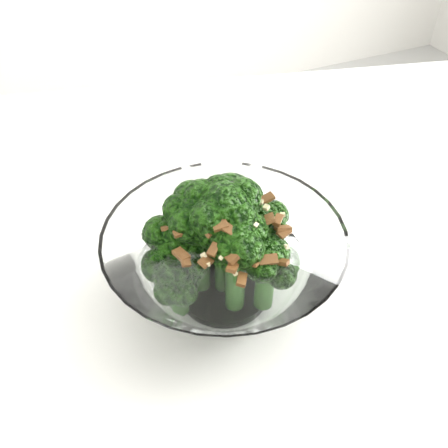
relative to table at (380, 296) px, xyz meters
name	(u,v)px	position (x,y,z in m)	size (l,w,h in m)	color
table	(380,296)	(0.00, 0.00, 0.00)	(1.36, 1.07, 0.75)	white
broccoli_dish	(224,256)	(-0.17, 0.02, 0.12)	(0.20, 0.20, 0.12)	white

